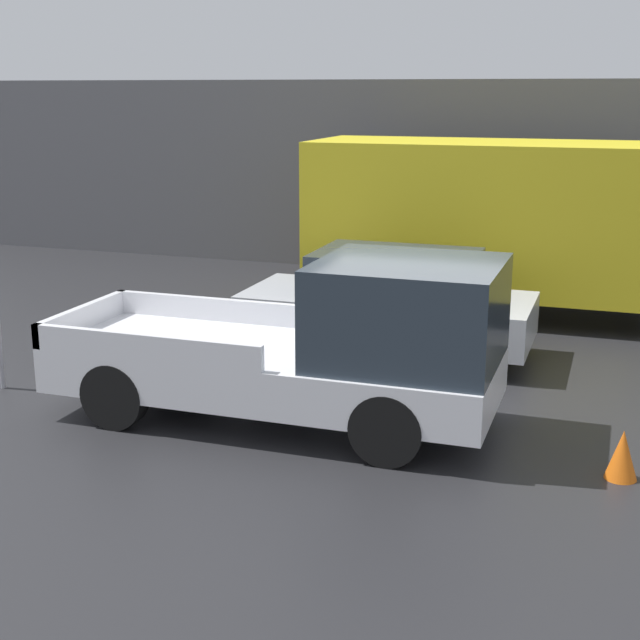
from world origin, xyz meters
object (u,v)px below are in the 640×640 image
object	(u,v)px
pickup_truck	(321,348)
delivery_truck	(514,222)
car	(390,303)
newspaper_box	(355,249)
traffic_cone	(622,455)

from	to	relation	value
pickup_truck	delivery_truck	bearing A→B (deg)	77.13
delivery_truck	pickup_truck	bearing A→B (deg)	-102.87
car	newspaper_box	bearing A→B (deg)	111.31
traffic_cone	delivery_truck	bearing A→B (deg)	106.62
car	traffic_cone	xyz separation A→B (m)	(3.47, -3.63, -0.55)
delivery_truck	traffic_cone	distance (m)	7.27
delivery_truck	traffic_cone	size ratio (longest dim) A/B	14.35
car	pickup_truck	bearing A→B (deg)	-90.44
car	traffic_cone	size ratio (longest dim) A/B	8.12
car	traffic_cone	bearing A→B (deg)	-46.29
pickup_truck	traffic_cone	size ratio (longest dim) A/B	10.11
car	traffic_cone	distance (m)	5.06
pickup_truck	car	size ratio (longest dim) A/B	1.25
pickup_truck	delivery_truck	world-z (taller)	delivery_truck
pickup_truck	newspaper_box	world-z (taller)	pickup_truck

